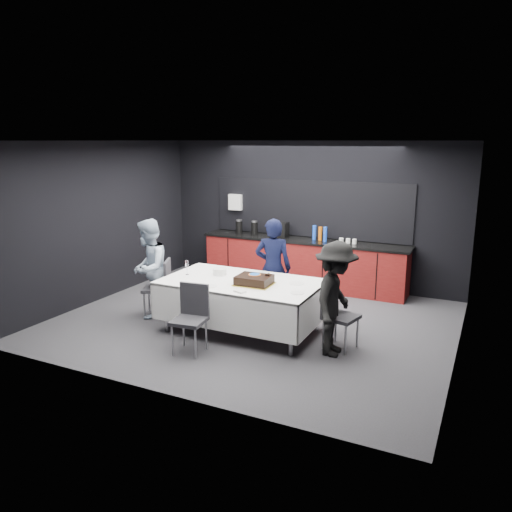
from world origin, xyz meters
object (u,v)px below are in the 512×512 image
(cake_assembly, at_px, (254,280))
(champagne_flute, at_px, (187,265))
(chair_near, at_px, (191,313))
(person_center, at_px, (273,268))
(chair_left, at_px, (161,284))
(plate_stack, at_px, (220,272))
(person_left, at_px, (149,268))
(party_table, at_px, (241,290))
(chair_right, at_px, (336,310))
(person_right, at_px, (335,299))

(cake_assembly, xyz_separation_m, champagne_flute, (-1.18, 0.04, 0.09))
(chair_near, xyz_separation_m, person_center, (0.42, 1.75, 0.27))
(champagne_flute, height_order, chair_left, champagne_flute)
(plate_stack, bearing_deg, champagne_flute, -155.77)
(cake_assembly, bearing_deg, person_left, 179.03)
(party_table, height_order, plate_stack, plate_stack)
(cake_assembly, height_order, chair_right, cake_assembly)
(plate_stack, height_order, person_left, person_left)
(cake_assembly, xyz_separation_m, person_left, (-1.90, 0.03, -0.05))
(champagne_flute, relative_size, chair_right, 0.24)
(chair_right, distance_m, person_left, 3.10)
(person_left, bearing_deg, person_center, 97.27)
(plate_stack, relative_size, chair_near, 0.23)
(champagne_flute, distance_m, chair_left, 0.71)
(chair_left, distance_m, person_left, 0.32)
(person_center, bearing_deg, person_right, 128.19)
(plate_stack, bearing_deg, chair_near, -80.42)
(plate_stack, xyz_separation_m, chair_near, (0.18, -1.09, -0.30))
(chair_near, xyz_separation_m, person_left, (-1.37, 0.88, 0.26))
(champagne_flute, distance_m, chair_near, 1.17)
(cake_assembly, height_order, plate_stack, cake_assembly)
(plate_stack, xyz_separation_m, person_right, (1.96, -0.36, -0.06))
(cake_assembly, relative_size, person_left, 0.34)
(cake_assembly, xyz_separation_m, plate_stack, (-0.71, 0.25, -0.02))
(chair_left, relative_size, person_center, 0.58)
(party_table, distance_m, plate_stack, 0.52)
(champagne_flute, relative_size, person_right, 0.15)
(chair_left, height_order, chair_right, same)
(champagne_flute, xyz_separation_m, person_left, (-0.72, -0.01, -0.14))
(champagne_flute, bearing_deg, chair_near, -53.97)
(plate_stack, distance_m, chair_left, 1.08)
(chair_left, relative_size, person_left, 0.58)
(chair_left, xyz_separation_m, person_center, (1.64, 0.78, 0.27))
(party_table, distance_m, chair_right, 1.46)
(cake_assembly, height_order, chair_near, cake_assembly)
(person_center, bearing_deg, chair_near, 61.66)
(plate_stack, bearing_deg, person_left, -169.70)
(party_table, xyz_separation_m, person_right, (1.50, -0.21, 0.13))
(chair_left, height_order, person_center, person_center)
(cake_assembly, bearing_deg, chair_left, 175.72)
(person_center, bearing_deg, champagne_flute, 24.26)
(plate_stack, bearing_deg, party_table, -18.44)
(cake_assembly, height_order, person_right, person_right)
(plate_stack, height_order, chair_right, chair_right)
(champagne_flute, bearing_deg, plate_stack, 24.23)
(cake_assembly, distance_m, champagne_flute, 1.18)
(person_center, bearing_deg, plate_stack, 32.52)
(cake_assembly, bearing_deg, person_right, -5.22)
(cake_assembly, relative_size, plate_stack, 2.56)
(plate_stack, relative_size, person_right, 0.14)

